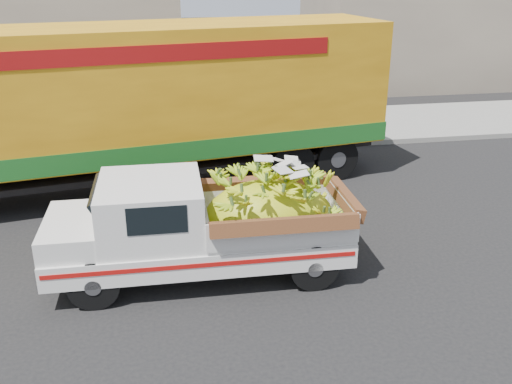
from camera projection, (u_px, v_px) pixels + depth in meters
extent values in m
plane|color=black|center=(169.00, 260.00, 10.46)|extent=(100.00, 100.00, 0.00)
cube|color=gray|center=(161.00, 153.00, 16.06)|extent=(60.00, 0.25, 0.15)
cube|color=gray|center=(159.00, 133.00, 17.98)|extent=(60.00, 4.00, 0.14)
cube|color=gray|center=(469.00, 12.00, 25.47)|extent=(14.00, 6.00, 6.00)
cylinder|color=black|center=(94.00, 284.00, 8.87)|extent=(0.82, 0.25, 0.81)
cylinder|color=black|center=(102.00, 240.00, 10.30)|extent=(0.82, 0.25, 0.81)
cylinder|color=black|center=(314.00, 266.00, 9.40)|extent=(0.82, 0.25, 0.81)
cylinder|color=black|center=(293.00, 226.00, 10.83)|extent=(0.82, 0.25, 0.81)
cube|color=silver|center=(200.00, 243.00, 9.77)|extent=(5.06, 1.90, 0.42)
cube|color=#A50F0C|center=(204.00, 265.00, 8.91)|extent=(4.93, 0.09, 0.07)
cube|color=silver|center=(51.00, 260.00, 9.45)|extent=(0.14, 1.79, 0.15)
cube|color=silver|center=(73.00, 230.00, 9.32)|extent=(0.94, 1.73, 0.39)
cube|color=silver|center=(151.00, 209.00, 9.40)|extent=(1.69, 1.77, 0.96)
cube|color=black|center=(157.00, 221.00, 8.54)|extent=(0.91, 0.02, 0.45)
cube|color=silver|center=(274.00, 212.00, 9.78)|extent=(2.49, 1.86, 0.55)
ellipsoid|color=gold|center=(267.00, 219.00, 9.81)|extent=(2.25, 1.49, 1.37)
cylinder|color=black|center=(336.00, 158.00, 14.16)|extent=(1.14, 0.50, 1.10)
cylinder|color=black|center=(303.00, 137.00, 15.91)|extent=(1.14, 0.50, 1.10)
cylinder|color=black|center=(291.00, 163.00, 13.79)|extent=(1.14, 0.50, 1.10)
cylinder|color=black|center=(262.00, 141.00, 15.53)|extent=(1.14, 0.50, 1.10)
cube|color=black|center=(139.00, 158.00, 13.48)|extent=(12.00, 3.00, 0.36)
cube|color=orange|center=(133.00, 90.00, 12.88)|extent=(12.01, 4.44, 2.84)
cube|color=#1A5D1E|center=(137.00, 140.00, 13.32)|extent=(12.08, 4.47, 0.45)
cube|color=maroon|center=(139.00, 55.00, 11.42)|extent=(8.28, 1.43, 0.35)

